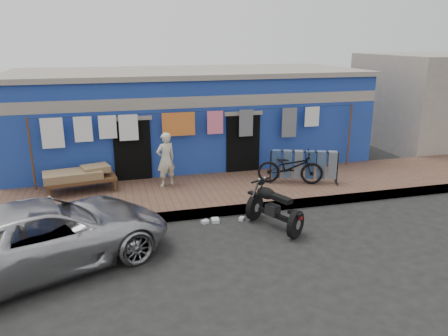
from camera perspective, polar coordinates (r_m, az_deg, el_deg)
ground at (r=10.07m, az=3.01°, el=-9.44°), size 80.00×80.00×0.00m
sidewalk at (r=12.68m, az=-1.18°, el=-3.20°), size 28.00×3.00×0.25m
curb at (r=11.37m, az=0.59°, el=-5.58°), size 28.00×0.10×0.25m
building at (r=16.07m, az=-4.67°, el=6.72°), size 12.20×5.20×3.36m
neighbor_right at (r=21.01m, az=26.60°, el=7.94°), size 6.00×5.00×3.80m
clothesline at (r=13.29m, az=-5.18°, el=5.23°), size 10.06×0.06×2.10m
car at (r=9.39m, az=-22.16°, el=-7.98°), size 5.47×4.00×1.41m
seated_person at (r=12.77m, az=-7.62°, el=1.12°), size 0.67×0.56×1.59m
bicycle at (r=13.06m, az=8.68°, el=0.62°), size 2.03×1.33×1.24m
motorcycle at (r=10.54m, az=6.58°, el=-4.99°), size 1.90×2.18×1.11m
charpoy at (r=12.94m, az=-18.14°, el=-1.51°), size 2.25×1.50×0.67m
jeans_rack at (r=13.27m, az=10.38°, el=0.26°), size 2.36×1.77×1.00m
litter_a at (r=10.94m, az=-2.49°, el=-7.02°), size 0.21×0.20×0.08m
litter_b at (r=11.11m, az=2.33°, el=-6.63°), size 0.18×0.19×0.08m
litter_c at (r=10.99m, az=-1.15°, el=-6.85°), size 0.19×0.24×0.09m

